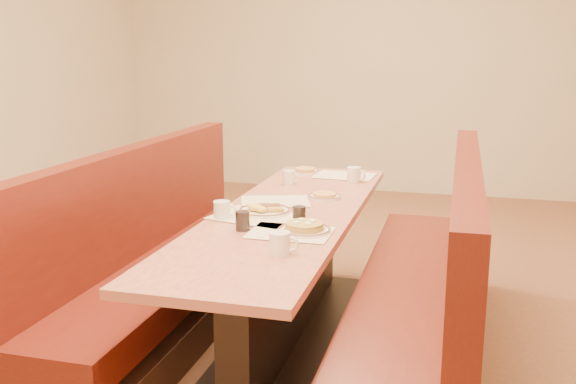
% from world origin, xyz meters
% --- Properties ---
extents(ground, '(8.00, 8.00, 0.00)m').
position_xyz_m(ground, '(0.00, 0.00, 0.00)').
color(ground, '#9E6647').
rests_on(ground, ground).
extents(diner_table, '(0.70, 2.50, 0.75)m').
position_xyz_m(diner_table, '(0.00, 0.00, 0.37)').
color(diner_table, black).
rests_on(diner_table, ground).
extents(booth_left, '(0.55, 2.50, 1.05)m').
position_xyz_m(booth_left, '(-0.73, 0.00, 0.36)').
color(booth_left, '#4C3326').
rests_on(booth_left, ground).
extents(booth_right, '(0.55, 2.50, 1.05)m').
position_xyz_m(booth_right, '(0.73, 0.00, 0.36)').
color(booth_right, '#4C3326').
rests_on(booth_right, ground).
extents(placemat_near_left, '(0.48, 0.41, 0.00)m').
position_xyz_m(placemat_near_left, '(-0.12, -0.17, 0.75)').
color(placemat_near_left, beige).
rests_on(placemat_near_left, diner_table).
extents(placemat_near_right, '(0.37, 0.28, 0.00)m').
position_xyz_m(placemat_near_right, '(0.12, -0.40, 0.75)').
color(placemat_near_right, beige).
rests_on(placemat_near_right, diner_table).
extents(placemat_far_left, '(0.44, 0.38, 0.00)m').
position_xyz_m(placemat_far_left, '(-0.12, 0.17, 0.75)').
color(placemat_far_left, beige).
rests_on(placemat_far_left, diner_table).
extents(placemat_far_right, '(0.40, 0.31, 0.00)m').
position_xyz_m(placemat_far_right, '(0.12, 1.00, 0.75)').
color(placemat_far_right, beige).
rests_on(placemat_far_right, diner_table).
extents(pancake_plate, '(0.25, 0.25, 0.06)m').
position_xyz_m(pancake_plate, '(0.18, -0.37, 0.77)').
color(pancake_plate, white).
rests_on(pancake_plate, diner_table).
extents(eggs_plate, '(0.27, 0.27, 0.05)m').
position_xyz_m(eggs_plate, '(-0.10, -0.08, 0.77)').
color(eggs_plate, white).
rests_on(eggs_plate, diner_table).
extents(extra_plate_mid, '(0.19, 0.19, 0.04)m').
position_xyz_m(extra_plate_mid, '(0.12, 0.34, 0.76)').
color(extra_plate_mid, white).
rests_on(extra_plate_mid, diner_table).
extents(extra_plate_far, '(0.20, 0.20, 0.04)m').
position_xyz_m(extra_plate_far, '(-0.16, 1.06, 0.76)').
color(extra_plate_far, white).
rests_on(extra_plate_far, diner_table).
extents(coffee_mug_a, '(0.13, 0.09, 0.10)m').
position_xyz_m(coffee_mug_a, '(0.16, -0.71, 0.80)').
color(coffee_mug_a, white).
rests_on(coffee_mug_a, diner_table).
extents(coffee_mug_b, '(0.12, 0.08, 0.09)m').
position_xyz_m(coffee_mug_b, '(-0.27, -0.23, 0.80)').
color(coffee_mug_b, white).
rests_on(coffee_mug_b, diner_table).
extents(coffee_mug_c, '(0.12, 0.09, 0.09)m').
position_xyz_m(coffee_mug_c, '(0.21, 0.83, 0.80)').
color(coffee_mug_c, white).
rests_on(coffee_mug_c, diner_table).
extents(coffee_mug_d, '(0.11, 0.08, 0.09)m').
position_xyz_m(coffee_mug_d, '(-0.17, 0.66, 0.79)').
color(coffee_mug_d, white).
rests_on(coffee_mug_d, diner_table).
extents(soda_tumbler_near, '(0.07, 0.07, 0.09)m').
position_xyz_m(soda_tumbler_near, '(-0.11, -0.41, 0.80)').
color(soda_tumbler_near, black).
rests_on(soda_tumbler_near, diner_table).
extents(soda_tumbler_mid, '(0.06, 0.06, 0.09)m').
position_xyz_m(soda_tumbler_mid, '(0.12, -0.23, 0.79)').
color(soda_tumbler_mid, black).
rests_on(soda_tumbler_mid, diner_table).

